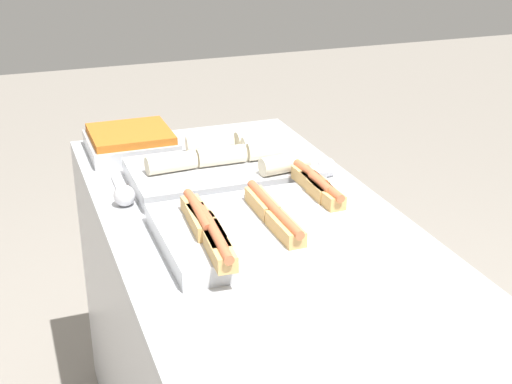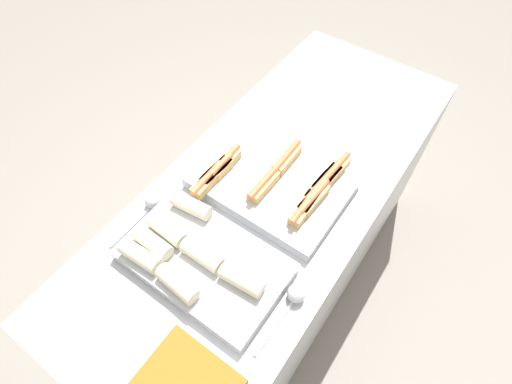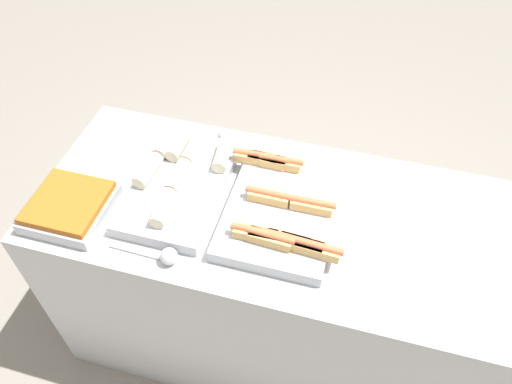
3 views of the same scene
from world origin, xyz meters
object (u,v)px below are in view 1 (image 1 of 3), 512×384
Objects in this scene: tray_wraps at (227,167)px; serving_spoon_far at (325,167)px; tray_hotdogs at (267,224)px; serving_spoon_near at (124,195)px; tray_side_front at (131,142)px.

tray_wraps is 0.29m from serving_spoon_far.
tray_hotdogs is at bearing -43.94° from serving_spoon_far.
serving_spoon_far is at bearing 90.24° from serving_spoon_near.
tray_hotdogs is 1.03× the size of tray_wraps.
tray_side_front is (-0.71, -0.19, -0.00)m from tray_hotdogs.
tray_wraps is at bearing 176.40° from tray_hotdogs.
tray_side_front is 0.64m from serving_spoon_far.
tray_hotdogs is at bearing 15.13° from tray_side_front.
tray_wraps is 2.18× the size of serving_spoon_far.
tray_wraps reaches higher than tray_side_front.
serving_spoon_far is at bearing 75.63° from tray_wraps.
tray_wraps is 0.39m from tray_side_front.
tray_wraps is 2.12× the size of serving_spoon_near.
tray_hotdogs is at bearing -3.60° from tray_wraps.
tray_hotdogs reaches higher than serving_spoon_near.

